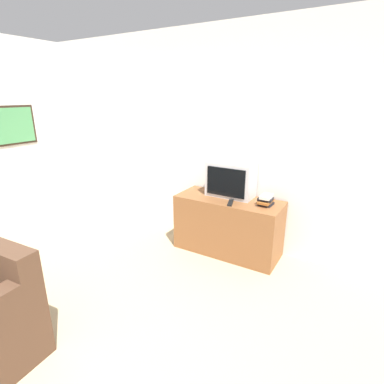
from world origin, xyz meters
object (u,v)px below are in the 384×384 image
tv_stand (228,225)px  book_stack (266,200)px  television (231,179)px  remote_on_stand (231,203)px

tv_stand → book_stack: 0.58m
television → book_stack: television is taller
tv_stand → remote_on_stand: size_ratio=6.55×
television → book_stack: bearing=-10.2°
television → book_stack: (0.46, -0.08, -0.15)m
remote_on_stand → television: bearing=114.9°
book_stack → remote_on_stand: size_ratio=1.14×
tv_stand → television: (-0.03, 0.11, 0.54)m
tv_stand → remote_on_stand: 0.39m
tv_stand → television: 0.55m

